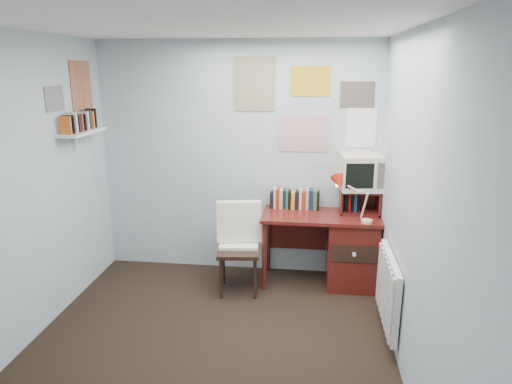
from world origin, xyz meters
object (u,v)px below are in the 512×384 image
(desk, at_px, (346,248))
(desk_lamp, at_px, (368,203))
(crt_tv, at_px, (361,170))
(wall_shelf, at_px, (82,132))
(tv_riser, at_px, (359,201))
(desk_chair, at_px, (239,251))
(radiator, at_px, (388,290))

(desk, xyz_separation_m, desk_lamp, (0.17, -0.20, 0.55))
(crt_tv, height_order, wall_shelf, wall_shelf)
(desk_lamp, height_order, tv_riser, desk_lamp)
(desk, relative_size, crt_tv, 2.89)
(desk_chair, height_order, wall_shelf, wall_shelf)
(desk, distance_m, radiator, 0.97)
(desk_chair, relative_size, tv_riser, 2.21)
(desk_lamp, distance_m, crt_tv, 0.42)
(tv_riser, relative_size, radiator, 0.50)
(desk_chair, bearing_deg, tv_riser, 12.59)
(desk_lamp, bearing_deg, desk, 142.00)
(desk_chair, distance_m, crt_tv, 1.49)
(desk, xyz_separation_m, desk_chair, (-1.08, -0.30, 0.04))
(wall_shelf, bearing_deg, crt_tv, 10.75)
(radiator, relative_size, wall_shelf, 1.29)
(desk_chair, distance_m, radiator, 1.51)
(desk, distance_m, desk_lamp, 0.61)
(tv_riser, distance_m, wall_shelf, 2.83)
(desk_lamp, bearing_deg, wall_shelf, -163.76)
(desk_lamp, xyz_separation_m, crt_tv, (-0.05, 0.33, 0.25))
(desk, bearing_deg, desk_lamp, -50.54)
(crt_tv, relative_size, radiator, 0.52)
(desk_lamp, height_order, radiator, desk_lamp)
(tv_riser, bearing_deg, desk_chair, -160.94)
(crt_tv, height_order, radiator, crt_tv)
(crt_tv, bearing_deg, radiator, -87.20)
(desk_lamp, xyz_separation_m, radiator, (0.12, -0.73, -0.54))
(desk_chair, bearing_deg, radiator, -30.96)
(desk_chair, distance_m, desk_lamp, 1.35)
(desk, height_order, desk_chair, desk_chair)
(desk_chair, relative_size, desk_lamp, 2.27)
(desk_lamp, xyz_separation_m, tv_riser, (-0.05, 0.31, -0.07))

